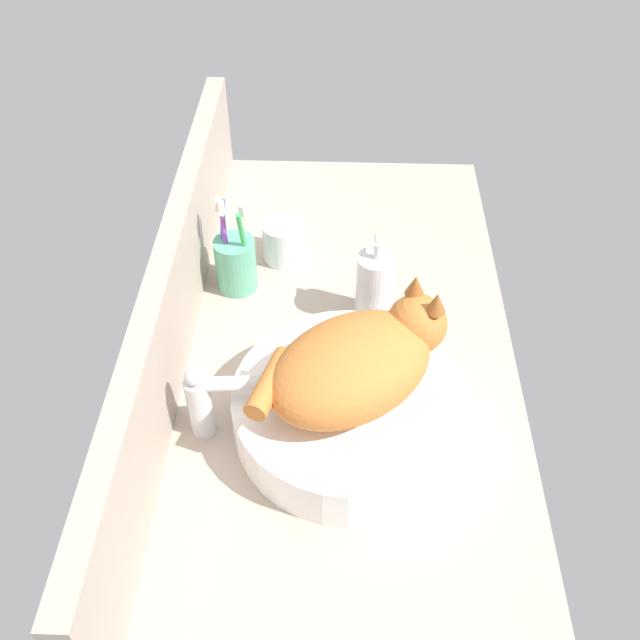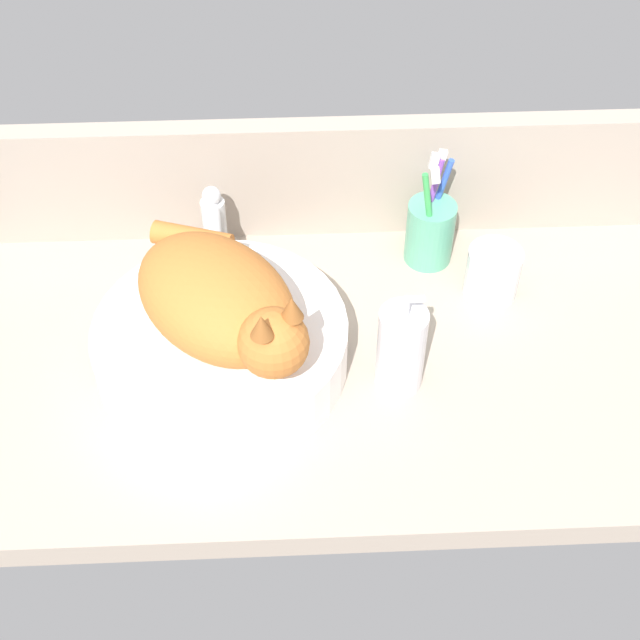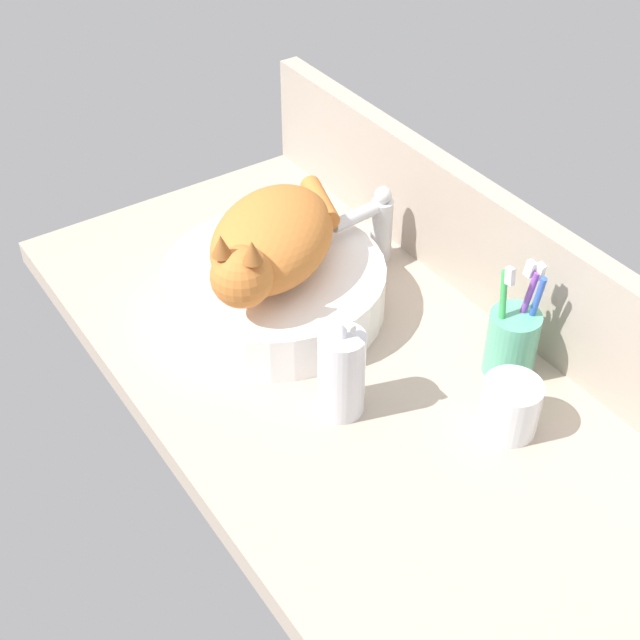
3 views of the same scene
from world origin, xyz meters
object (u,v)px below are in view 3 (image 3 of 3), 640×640
at_px(cat, 270,242).
at_px(water_glass, 510,409).
at_px(sink_basin, 275,288).
at_px(toothbrush_cup, 512,341).
at_px(faucet, 376,223).
at_px(soap_dispenser, 341,373).

bearing_deg(cat, water_glass, 19.32).
height_order(sink_basin, toothbrush_cup, toothbrush_cup).
relative_size(cat, faucet, 2.22).
relative_size(cat, water_glass, 3.81).
bearing_deg(faucet, soap_dispenser, -44.37).
relative_size(toothbrush_cup, water_glass, 2.36).
xyz_separation_m(soap_dispenser, water_glass, (0.15, 0.16, -0.03)).
bearing_deg(water_glass, toothbrush_cup, 136.43).
bearing_deg(cat, sink_basin, 131.19).
bearing_deg(sink_basin, water_glass, 17.54).
bearing_deg(water_glass, faucet, 168.69).
bearing_deg(water_glass, cat, -160.68).
height_order(faucet, soap_dispenser, soap_dispenser).
xyz_separation_m(soap_dispenser, toothbrush_cup, (0.07, 0.24, -0.01)).
relative_size(faucet, toothbrush_cup, 0.73).
xyz_separation_m(sink_basin, water_glass, (0.39, 0.12, -0.00)).
bearing_deg(sink_basin, faucet, 93.95).
height_order(soap_dispenser, water_glass, soap_dispenser).
bearing_deg(toothbrush_cup, water_glass, -43.57).
relative_size(soap_dispenser, water_glass, 2.07).
bearing_deg(cat, toothbrush_cup, 35.50).
relative_size(sink_basin, toothbrush_cup, 1.82).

